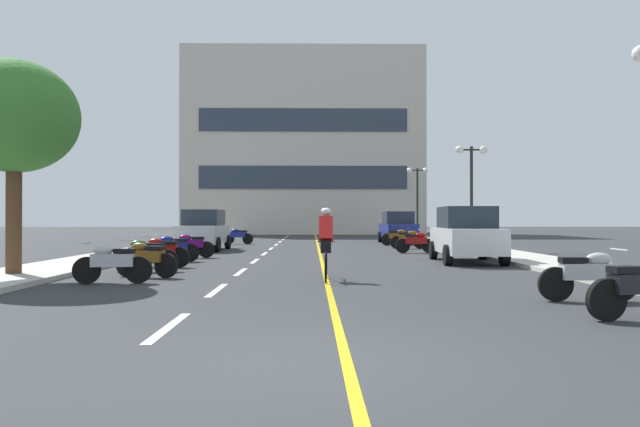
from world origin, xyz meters
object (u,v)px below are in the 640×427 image
Objects in this scene: roadside_tree at (14,118)px; motorcycle_11 at (238,236)px; parked_car_far at (398,227)px; motorcycle_1 at (588,274)px; motorcycle_2 at (112,262)px; motorcycle_5 at (161,251)px; parked_car_mid at (204,230)px; motorcycle_4 at (146,254)px; parked_car_near at (466,234)px; cyclist_rider at (326,242)px; motorcycle_3 at (146,258)px; motorcycle_10 at (398,237)px; motorcycle_9 at (408,239)px; motorcycle_6 at (173,248)px; street_lamp_far at (417,186)px; street_lamp_mid at (471,172)px; motorcycle_8 at (416,242)px; motorcycle_7 at (191,245)px.

roadside_tree is 3.08× the size of motorcycle_11.
parked_car_far is 23.73m from motorcycle_1.
motorcycle_5 is (-0.01, 4.33, 0.00)m from motorcycle_2.
motorcycle_1 is (9.61, -16.31, -0.44)m from parked_car_mid.
motorcycle_4 is (-9.26, 5.78, 0.00)m from motorcycle_1.
parked_car_near is 2.42× the size of cyclist_rider.
motorcycle_3 is 0.93× the size of cyclist_rider.
motorcycle_4 is 17.29m from motorcycle_10.
motorcycle_1 is 1.00× the size of motorcycle_9.
motorcycle_6 is at bearing 94.07° from motorcycle_5.
street_lamp_far reaches higher than motorcycle_10.
parked_car_far is at bearing 77.01° from cyclist_rider.
motorcycle_11 is at bearing 80.38° from roadside_tree.
motorcycle_1 is 1.00× the size of motorcycle_2.
motorcycle_10 is at bearing 62.25° from motorcycle_3.
cyclist_rider is (-4.24, -13.99, 0.41)m from motorcycle_9.
cyclist_rider is (-6.95, -12.94, -2.65)m from street_lamp_mid.
motorcycle_8 is 11.87m from motorcycle_11.
parked_car_near is at bearing 27.52° from motorcycle_3.
motorcycle_11 is (-9.03, -1.21, -0.44)m from parked_car_far.
motorcycle_1 is 1.00× the size of motorcycle_5.
motorcycle_11 is at bearing 90.02° from motorcycle_3.
motorcycle_1 is 1.00× the size of motorcycle_7.
motorcycle_7 is at bearing -133.68° from motorcycle_10.
motorcycle_10 is at bearing 51.23° from motorcycle_6.
motorcycle_10 is (11.68, 16.43, -3.40)m from roadside_tree.
parked_car_mid is 2.49× the size of motorcycle_7.
roadside_tree is at bearing 175.76° from cyclist_rider.
motorcycle_10 is (9.07, 11.29, 0.00)m from motorcycle_6.
motorcycle_7 is (-9.43, 2.21, -0.44)m from parked_car_near.
motorcycle_3 is at bearing 3.10° from roadside_tree.
motorcycle_9 is at bearing 35.20° from motorcycle_7.
motorcycle_7 is 1.00× the size of motorcycle_10.
motorcycle_6 is 0.97× the size of motorcycle_9.
motorcycle_9 is 14.62m from cyclist_rider.
motorcycle_4 and motorcycle_9 have the same top height.
street_lamp_mid reaches higher than motorcycle_1.
motorcycle_2 is 4.33m from motorcycle_5.
parked_car_mid is at bearing -130.46° from street_lamp_far.
motorcycle_5 is 1.00× the size of motorcycle_8.
motorcycle_9 is 1.00× the size of motorcycle_10.
motorcycle_2 is (-11.68, -13.62, -3.07)m from street_lamp_mid.
motorcycle_7 is at bearing 166.82° from parked_car_near.
motorcycle_5 is at bearing 142.39° from cyclist_rider.
roadside_tree is 3.03× the size of motorcycle_5.
motorcycle_3 and motorcycle_10 have the same top height.
street_lamp_far is 26.38m from motorcycle_5.
parked_car_mid is 2.57× the size of motorcycle_3.
motorcycle_4 is (-0.43, 1.49, 0.00)m from motorcycle_3.
parked_car_near reaches higher than motorcycle_6.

